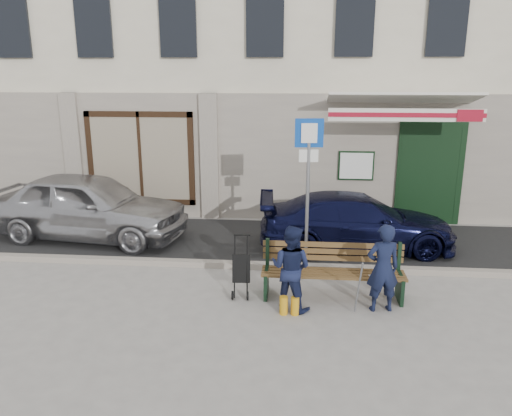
# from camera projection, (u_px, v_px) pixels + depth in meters

# --- Properties ---
(ground) EXTENTS (80.00, 80.00, 0.00)m
(ground) POSITION_uv_depth(u_px,v_px,m) (243.00, 302.00, 8.33)
(ground) COLOR #9E9991
(ground) RESTS_ON ground
(asphalt_lane) EXTENTS (60.00, 3.20, 0.01)m
(asphalt_lane) POSITION_uv_depth(u_px,v_px,m) (258.00, 241.00, 11.31)
(asphalt_lane) COLOR #282828
(asphalt_lane) RESTS_ON ground
(curb) EXTENTS (60.00, 0.18, 0.12)m
(curb) POSITION_uv_depth(u_px,v_px,m) (251.00, 265.00, 9.76)
(curb) COLOR #9E9384
(curb) RESTS_ON ground
(building) EXTENTS (20.00, 8.27, 10.00)m
(building) POSITION_uv_depth(u_px,v_px,m) (274.00, 28.00, 15.13)
(building) COLOR beige
(building) RESTS_ON ground
(car_silver) EXTENTS (4.70, 2.39, 1.53)m
(car_silver) POSITION_uv_depth(u_px,v_px,m) (88.00, 206.00, 11.35)
(car_silver) COLOR #ADACB1
(car_silver) RESTS_ON ground
(car_navy) EXTENTS (4.26, 1.95, 1.21)m
(car_navy) POSITION_uv_depth(u_px,v_px,m) (357.00, 222.00, 10.70)
(car_navy) COLOR black
(car_navy) RESTS_ON ground
(parking_sign) EXTENTS (0.53, 0.10, 2.89)m
(parking_sign) POSITION_uv_depth(u_px,v_px,m) (308.00, 168.00, 9.43)
(parking_sign) COLOR gray
(parking_sign) RESTS_ON ground
(bench) EXTENTS (2.40, 1.17, 0.98)m
(bench) POSITION_uv_depth(u_px,v_px,m) (330.00, 273.00, 8.39)
(bench) COLOR brown
(bench) RESTS_ON ground
(man) EXTENTS (0.59, 0.44, 1.46)m
(man) POSITION_uv_depth(u_px,v_px,m) (383.00, 268.00, 7.88)
(man) COLOR #121832
(man) RESTS_ON ground
(woman) EXTENTS (0.83, 0.75, 1.40)m
(woman) POSITION_uv_depth(u_px,v_px,m) (291.00, 268.00, 7.95)
(woman) COLOR #161D3D
(woman) RESTS_ON ground
(stroller) EXTENTS (0.32, 0.44, 1.05)m
(stroller) POSITION_uv_depth(u_px,v_px,m) (241.00, 269.00, 8.50)
(stroller) COLOR black
(stroller) RESTS_ON ground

